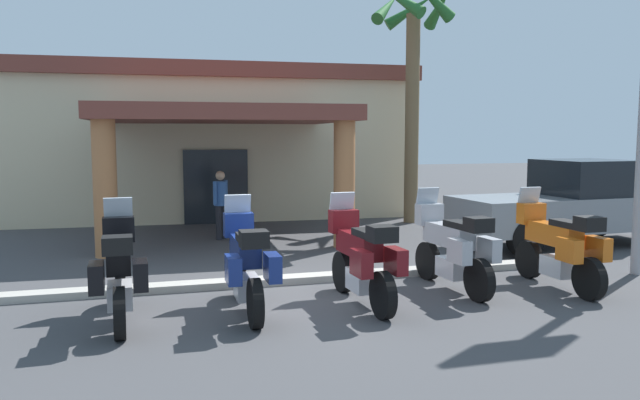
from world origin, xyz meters
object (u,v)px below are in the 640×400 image
(motel_building, at_px, (209,141))
(motorcycle_silver, at_px, (453,248))
(motorcycle_black, at_px, (119,271))
(motorcycle_maroon, at_px, (362,258))
(motorcycle_blue, at_px, (246,264))
(palm_tree_near_portico, at_px, (413,59))
(pedestrian, at_px, (221,200))
(motorcycle_orange, at_px, (559,247))
(pickup_truck_gray, at_px, (570,205))

(motel_building, xyz_separation_m, motorcycle_silver, (2.66, -11.43, -1.63))
(motorcycle_black, height_order, motorcycle_maroon, same)
(motel_building, bearing_deg, motorcycle_blue, -91.03)
(motorcycle_blue, relative_size, palm_tree_near_portico, 0.33)
(motorcycle_maroon, relative_size, pedestrian, 1.34)
(motorcycle_blue, distance_m, motorcycle_orange, 5.12)
(pickup_truck_gray, bearing_deg, pedestrian, 154.87)
(motorcycle_orange, bearing_deg, motel_building, 20.66)
(motorcycle_silver, bearing_deg, motorcycle_black, 90.11)
(palm_tree_near_portico, bearing_deg, motorcycle_silver, -109.48)
(motorcycle_blue, relative_size, motorcycle_silver, 1.00)
(motorcycle_blue, bearing_deg, palm_tree_near_portico, -36.77)
(motorcycle_blue, height_order, palm_tree_near_portico, palm_tree_near_portico)
(motorcycle_blue, xyz_separation_m, motorcycle_maroon, (1.71, -0.07, 0.00))
(motorcycle_maroon, bearing_deg, pedestrian, 8.78)
(motel_building, bearing_deg, motorcycle_silver, -74.25)
(motorcycle_maroon, height_order, pickup_truck_gray, pickup_truck_gray)
(motorcycle_orange, bearing_deg, palm_tree_near_portico, -6.46)
(motorcycle_black, xyz_separation_m, motorcycle_maroon, (3.42, -0.09, 0.00))
(pedestrian, relative_size, palm_tree_near_portico, 0.24)
(motorcycle_maroon, relative_size, pickup_truck_gray, 0.42)
(motorcycle_silver, relative_size, motorcycle_orange, 1.00)
(motorcycle_blue, distance_m, motorcycle_silver, 3.43)
(pickup_truck_gray, bearing_deg, motorcycle_silver, -149.68)
(motel_building, relative_size, motorcycle_orange, 5.68)
(motorcycle_silver, relative_size, pickup_truck_gray, 0.42)
(motorcycle_silver, height_order, motorcycle_orange, same)
(motorcycle_black, height_order, pedestrian, pedestrian)
(motorcycle_maroon, distance_m, palm_tree_near_portico, 9.87)
(motorcycle_maroon, xyz_separation_m, pickup_truck_gray, (6.23, 3.39, 0.24))
(motorcycle_silver, bearing_deg, palm_tree_near_portico, -23.05)
(motorcycle_orange, height_order, pedestrian, pedestrian)
(motel_building, distance_m, motorcycle_maroon, 11.99)
(motorcycle_blue, xyz_separation_m, motorcycle_silver, (3.42, 0.35, 0.00))
(motorcycle_black, relative_size, pedestrian, 1.34)
(motorcycle_maroon, distance_m, pedestrian, 6.58)
(motorcycle_blue, bearing_deg, pedestrian, -2.90)
(motorcycle_maroon, bearing_deg, motorcycle_silver, -78.74)
(pickup_truck_gray, xyz_separation_m, palm_tree_near_portico, (-1.87, 4.53, 3.71))
(motorcycle_black, height_order, motorcycle_blue, same)
(motel_building, height_order, pedestrian, motel_building)
(motorcycle_black, relative_size, motorcycle_blue, 1.00)
(motel_building, relative_size, palm_tree_near_portico, 1.85)
(motorcycle_black, relative_size, motorcycle_silver, 1.00)
(motel_building, relative_size, motorcycle_blue, 5.67)
(palm_tree_near_portico, bearing_deg, motorcycle_black, -134.81)
(pickup_truck_gray, distance_m, palm_tree_near_portico, 6.15)
(motorcycle_orange, xyz_separation_m, pedestrian, (-4.70, 6.42, 0.26))
(pedestrian, bearing_deg, motorcycle_black, 114.27)
(motorcycle_orange, height_order, pickup_truck_gray, pickup_truck_gray)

